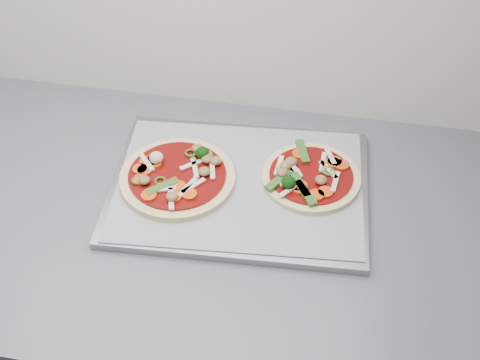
# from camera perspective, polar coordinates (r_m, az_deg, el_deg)

# --- Properties ---
(baking_tray) EXTENTS (0.44, 0.34, 0.01)m
(baking_tray) POSITION_cam_1_polar(r_m,az_deg,el_deg) (1.12, -0.05, -0.64)
(baking_tray) COLOR gray
(baking_tray) RESTS_ON countertop
(parchment) EXTENTS (0.43, 0.33, 0.00)m
(parchment) POSITION_cam_1_polar(r_m,az_deg,el_deg) (1.11, -0.05, -0.35)
(parchment) COLOR #949398
(parchment) RESTS_ON baking_tray
(pizza_left) EXTENTS (0.24, 0.24, 0.03)m
(pizza_left) POSITION_cam_1_polar(r_m,az_deg,el_deg) (1.12, -5.37, 0.37)
(pizza_left) COLOR #DDBD83
(pizza_left) RESTS_ON parchment
(pizza_right) EXTENTS (0.20, 0.20, 0.03)m
(pizza_right) POSITION_cam_1_polar(r_m,az_deg,el_deg) (1.12, 5.90, 0.30)
(pizza_right) COLOR #DDBD83
(pizza_right) RESTS_ON parchment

